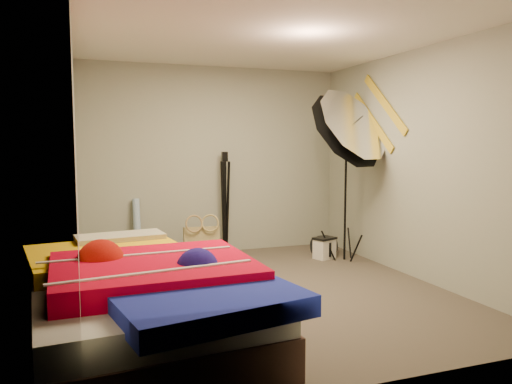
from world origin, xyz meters
name	(u,v)px	position (x,y,z in m)	size (l,w,h in m)	color
floor	(267,293)	(0.00, 0.00, 0.00)	(4.00, 4.00, 0.00)	#4D453B
ceiling	(267,36)	(0.00, 0.00, 2.50)	(4.00, 4.00, 0.00)	silver
wall_back	(214,161)	(0.00, 2.00, 1.25)	(3.50, 3.50, 0.00)	gray
wall_front	(387,183)	(0.00, -2.00, 1.25)	(3.50, 3.50, 0.00)	gray
wall_left	(76,171)	(-1.75, 0.00, 1.25)	(4.00, 4.00, 0.00)	gray
wall_right	(417,165)	(1.75, 0.00, 1.25)	(4.00, 4.00, 0.00)	gray
tote_bag	(202,245)	(-0.31, 1.48, 0.22)	(0.44, 0.13, 0.44)	tan
wrapping_roll	(137,229)	(-1.05, 1.88, 0.39)	(0.09, 0.09, 0.78)	#4A82C1
camera_case	(324,249)	(1.23, 1.13, 0.13)	(0.26, 0.18, 0.26)	silver
duffel_bag	(324,246)	(1.37, 1.42, 0.10)	(0.20, 0.20, 0.33)	black
wall_stripe_upper	(385,104)	(1.73, 0.60, 1.95)	(0.02, 1.10, 0.10)	gold
wall_stripe_lower	(373,122)	(1.73, 0.85, 1.75)	(0.02, 1.10, 0.10)	gold
bed	(143,298)	(-1.31, -0.81, 0.33)	(1.80, 2.51, 0.65)	#3F2720
photo_umbrella	(345,132)	(1.32, 0.80, 1.62)	(1.18, 1.07, 2.25)	black
camera_tripod	(225,195)	(0.11, 1.87, 0.79)	(0.08, 0.08, 1.37)	black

